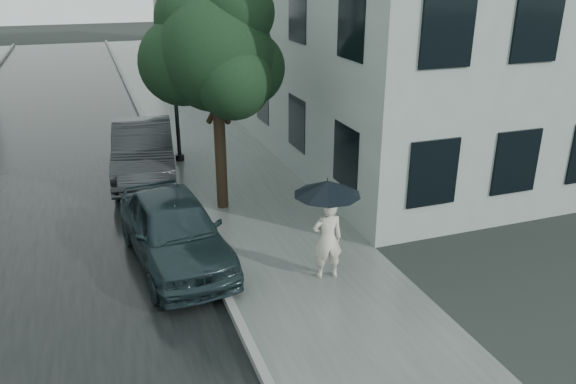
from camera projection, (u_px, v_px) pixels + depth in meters
name	position (u px, v px, depth m)	size (l,w,h in m)	color
ground	(317.00, 300.00, 10.39)	(120.00, 120.00, 0.00)	black
sidewalk	(200.00, 133.00, 20.95)	(3.50, 60.00, 0.01)	slate
kerb_near	(150.00, 135.00, 20.35)	(0.15, 60.00, 0.15)	slate
asphalt_road	(47.00, 147.00, 19.28)	(6.85, 60.00, 0.00)	black
pedestrian	(327.00, 239.00, 10.88)	(0.60, 0.39, 1.64)	beige
umbrella	(327.00, 188.00, 10.44)	(1.65, 1.65, 1.17)	black
street_tree	(215.00, 52.00, 13.12)	(3.53, 3.20, 5.62)	#332619
lamp_post	(168.00, 66.00, 16.74)	(0.83, 0.45, 5.25)	black
car_near	(174.00, 229.00, 11.51)	(1.72, 4.28, 1.46)	#1B2A2F
car_far	(144.00, 150.00, 16.34)	(1.66, 4.77, 1.57)	#25272A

